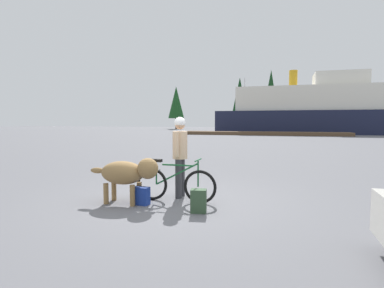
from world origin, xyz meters
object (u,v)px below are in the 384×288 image
(handbag_pannier, at_px, (141,196))
(sailboat_moored, at_px, (244,128))
(bicycle, at_px, (175,184))
(dog, at_px, (127,173))
(backpack, at_px, (199,201))
(person_cyclist, at_px, (180,149))
(ferry_boat, at_px, (318,111))

(handbag_pannier, relative_size, sailboat_moored, 0.04)
(bicycle, xyz_separation_m, handbag_pannier, (-0.57, -0.40, -0.20))
(dog, relative_size, backpack, 3.53)
(backpack, xyz_separation_m, handbag_pannier, (-1.23, 0.20, -0.04))
(person_cyclist, bearing_deg, backpack, -55.48)
(bicycle, height_order, handbag_pannier, bicycle)
(backpack, relative_size, sailboat_moored, 0.05)
(bicycle, xyz_separation_m, backpack, (0.67, -0.59, -0.16))
(ferry_boat, xyz_separation_m, sailboat_moored, (-10.53, 5.09, -2.53))
(dog, distance_m, backpack, 1.60)
(backpack, bearing_deg, dog, 172.60)
(ferry_boat, bearing_deg, sailboat_moored, 154.19)
(handbag_pannier, bearing_deg, sailboat_moored, 94.37)
(dog, relative_size, sailboat_moored, 0.18)
(handbag_pannier, bearing_deg, person_cyclist, 56.21)
(person_cyclist, relative_size, dog, 1.16)
(sailboat_moored, bearing_deg, handbag_pannier, -85.63)
(bicycle, bearing_deg, sailboat_moored, 95.13)
(backpack, bearing_deg, person_cyclist, 124.52)
(backpack, xyz_separation_m, sailboat_moored, (-4.67, 45.10, 0.28))
(dog, bearing_deg, handbag_pannier, -0.50)
(dog, xyz_separation_m, backpack, (1.53, -0.20, -0.41))
(bicycle, bearing_deg, ferry_boat, 80.58)
(person_cyclist, height_order, sailboat_moored, sailboat_moored)
(handbag_pannier, distance_m, sailboat_moored, 45.03)
(backpack, height_order, handbag_pannier, backpack)
(bicycle, height_order, ferry_boat, ferry_boat)
(dog, relative_size, ferry_boat, 0.06)
(backpack, relative_size, handbag_pannier, 1.21)
(person_cyclist, bearing_deg, ferry_boat, 80.45)
(ferry_boat, bearing_deg, dog, -100.53)
(handbag_pannier, bearing_deg, ferry_boat, 79.89)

